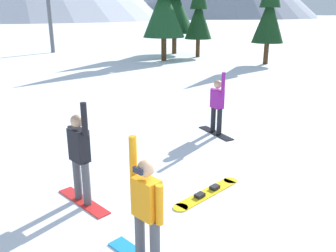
# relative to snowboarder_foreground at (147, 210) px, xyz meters

# --- Properties ---
(snowboarder_foreground) EXTENTS (1.46, 1.15, 1.94)m
(snowboarder_foreground) POSITION_rel_snowboarder_foreground_xyz_m (0.00, 0.00, 0.00)
(snowboarder_foreground) COLOR #1E8CD8
(snowboarder_foreground) RESTS_ON ground_plane
(snowboarder_midground) EXTENTS (1.34, 1.07, 2.05)m
(snowboarder_midground) POSITION_rel_snowboarder_foreground_xyz_m (-1.63, 1.55, 0.08)
(snowboarder_midground) COLOR red
(snowboarder_midground) RESTS_ON ground_plane
(snowboarder_background) EXTENTS (1.12, 1.34, 1.92)m
(snowboarder_background) POSITION_rel_snowboarder_foreground_xyz_m (0.77, 6.13, -0.01)
(snowboarder_background) COLOR black
(snowboarder_background) RESTS_ON ground_plane
(loose_snowboard_near_right) EXTENTS (1.35, 1.71, 0.09)m
(loose_snowboard_near_right) POSITION_rel_snowboarder_foreground_xyz_m (0.74, 2.29, -0.88)
(loose_snowboard_near_right) COLOR yellow
(loose_snowboard_near_right) RESTS_ON ground_plane
(pine_tree_broad) EXTENTS (3.55, 3.55, 8.09)m
(pine_tree_broad) POSITION_rel_snowboarder_foreground_xyz_m (-3.71, 27.55, 3.51)
(pine_tree_broad) COLOR #472D19
(pine_tree_broad) RESTS_ON ground_plane
(pine_tree_tall) EXTENTS (2.19, 2.19, 6.60)m
(pine_tree_tall) POSITION_rel_snowboarder_foreground_xyz_m (-1.44, 25.44, 2.69)
(pine_tree_tall) COLOR #472D19
(pine_tree_tall) RESTS_ON ground_plane
(pine_tree_twin) EXTENTS (2.20, 2.20, 6.74)m
(pine_tree_twin) POSITION_rel_snowboarder_foreground_xyz_m (3.69, 22.05, 2.76)
(pine_tree_twin) COLOR #472D19
(pine_tree_twin) RESTS_ON ground_plane
(pine_tree_short) EXTENTS (3.09, 3.09, 7.88)m
(pine_tree_short) POSITION_rel_snowboarder_foreground_xyz_m (-3.78, 22.68, 3.39)
(pine_tree_short) COLOR #472D19
(pine_tree_short) RESTS_ON ground_plane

